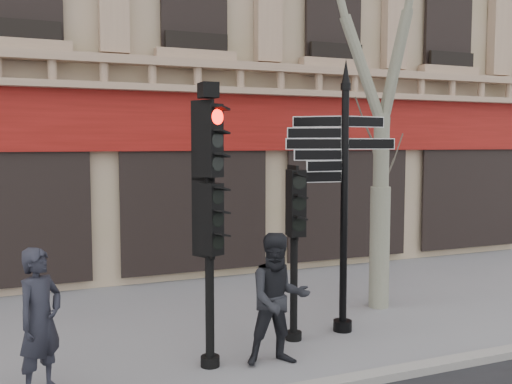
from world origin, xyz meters
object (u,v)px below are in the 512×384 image
Objects in this scene: fingerpost at (345,150)px; traffic_signal_secondary at (294,222)px; pedestrian_b at (279,299)px; pedestrian_a at (40,321)px; traffic_signal_main at (209,190)px.

traffic_signal_secondary is (-0.95, -0.08, -1.12)m from fingerpost.
fingerpost is 2.39× the size of pedestrian_b.
traffic_signal_secondary is 1.41m from pedestrian_b.
traffic_signal_secondary is 1.47× the size of pedestrian_a.
fingerpost is at bearing 12.55° from traffic_signal_secondary.
pedestrian_b is at bearing -41.54° from traffic_signal_main.
fingerpost reaches higher than traffic_signal_main.
fingerpost is 2.43× the size of pedestrian_a.
pedestrian_b is (0.92, -0.28, -1.55)m from traffic_signal_main.
pedestrian_a is at bearing 156.17° from traffic_signal_main.
traffic_signal_secondary is at bearing -35.69° from pedestrian_a.
traffic_signal_main reaches higher than traffic_signal_secondary.
traffic_signal_main is 2.71m from pedestrian_a.
traffic_signal_secondary reaches higher than pedestrian_b.
traffic_signal_main is at bearing 171.37° from pedestrian_b.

